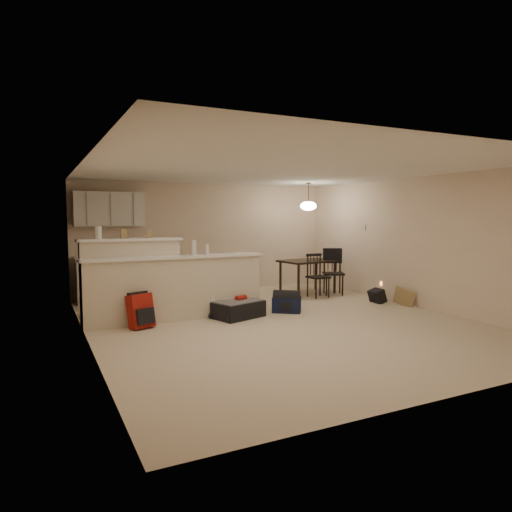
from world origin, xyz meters
TOP-DOWN VIEW (x-y plane):
  - room at (0.00, 0.00)m, footprint 7.00×7.02m
  - breakfast_bar at (-1.76, 0.98)m, footprint 3.08×0.58m
  - upper_cabinets at (-2.20, 3.32)m, footprint 1.40×0.34m
  - kitchen_counter at (-2.00, 3.19)m, footprint 1.80×0.60m
  - thermostat at (2.98, 1.55)m, footprint 0.02×0.12m
  - jar at (-2.69, 1.12)m, footprint 0.10×0.10m
  - cereal_box at (-2.30, 1.12)m, footprint 0.10×0.07m
  - small_box at (-1.89, 1.12)m, footprint 0.08×0.06m
  - bottle_a at (-1.18, 0.90)m, footprint 0.07×0.07m
  - bottle_b at (-0.94, 0.90)m, footprint 0.06×0.06m
  - dining_table at (1.94, 2.19)m, footprint 1.31×0.96m
  - pendant_lamp at (1.94, 2.19)m, footprint 0.36×0.36m
  - dining_chair_near at (1.87, 1.66)m, footprint 0.43×0.41m
  - dining_chair_far at (2.37, 1.80)m, footprint 0.58×0.57m
  - suitcase at (-0.48, 0.61)m, footprint 0.96×0.77m
  - red_backpack at (-2.16, 0.61)m, footprint 0.41×0.32m
  - navy_duffel at (0.48, 0.61)m, footprint 0.58×0.52m
  - black_daypack at (2.59, 0.61)m, footprint 0.23×0.32m
  - cardboard_sheet at (2.84, 0.11)m, footprint 0.10×0.44m

SIDE VIEW (x-z plane):
  - black_daypack at x=2.59m, z-range 0.00..0.27m
  - navy_duffel at x=0.48m, z-range 0.00..0.28m
  - suitcase at x=-0.48m, z-range 0.00..0.28m
  - cardboard_sheet at x=2.84m, z-range 0.00..0.34m
  - red_backpack at x=-2.16m, z-range 0.00..0.54m
  - kitchen_counter at x=-2.00m, z-range 0.00..0.90m
  - dining_chair_near at x=1.87m, z-range 0.00..0.94m
  - dining_chair_far at x=2.37m, z-range 0.00..1.01m
  - breakfast_bar at x=-1.76m, z-range -0.09..1.30m
  - dining_table at x=1.94m, z-range 0.29..1.05m
  - bottle_b at x=-0.94m, z-range 1.09..1.27m
  - bottle_a at x=-1.18m, z-range 1.09..1.35m
  - room at x=0.00m, z-range 0.00..2.50m
  - small_box at x=-1.89m, z-range 1.39..1.51m
  - cereal_box at x=-2.30m, z-range 1.39..1.55m
  - jar at x=-2.69m, z-range 1.39..1.59m
  - thermostat at x=2.98m, z-range 1.44..1.56m
  - upper_cabinets at x=-2.20m, z-range 1.55..2.25m
  - pendant_lamp at x=1.94m, z-range 1.68..2.30m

